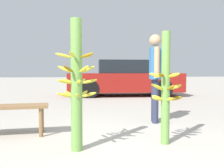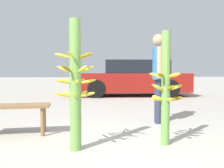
{
  "view_description": "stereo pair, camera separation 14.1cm",
  "coord_description": "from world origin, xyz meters",
  "px_view_note": "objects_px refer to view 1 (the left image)",
  "views": [
    {
      "loc": [
        -0.6,
        -2.73,
        0.97
      ],
      "look_at": [
        -0.01,
        0.63,
        0.8
      ],
      "focal_mm": 40.0,
      "sensor_mm": 36.0,
      "label": 1
    },
    {
      "loc": [
        -0.46,
        -2.75,
        0.97
      ],
      "look_at": [
        -0.01,
        0.63,
        0.8
      ],
      "focal_mm": 40.0,
      "sensor_mm": 36.0,
      "label": 2
    }
  ],
  "objects_px": {
    "vendor_person": "(155,70)",
    "parked_car": "(125,78)",
    "banana_stalk_left": "(76,84)",
    "banana_stalk_center": "(166,88)",
    "market_bench": "(9,111)"
  },
  "relations": [
    {
      "from": "banana_stalk_left",
      "to": "vendor_person",
      "type": "height_order",
      "value": "vendor_person"
    },
    {
      "from": "banana_stalk_center",
      "to": "vendor_person",
      "type": "relative_size",
      "value": 0.9
    },
    {
      "from": "banana_stalk_center",
      "to": "parked_car",
      "type": "height_order",
      "value": "banana_stalk_center"
    },
    {
      "from": "vendor_person",
      "to": "market_bench",
      "type": "xyz_separation_m",
      "value": [
        -2.49,
        -0.61,
        -0.61
      ]
    },
    {
      "from": "vendor_person",
      "to": "market_bench",
      "type": "height_order",
      "value": "vendor_person"
    },
    {
      "from": "banana_stalk_left",
      "to": "banana_stalk_center",
      "type": "xyz_separation_m",
      "value": [
        1.17,
        0.07,
        -0.07
      ]
    },
    {
      "from": "banana_stalk_left",
      "to": "banana_stalk_center",
      "type": "bearing_deg",
      "value": 3.65
    },
    {
      "from": "banana_stalk_center",
      "to": "market_bench",
      "type": "distance_m",
      "value": 2.31
    },
    {
      "from": "banana_stalk_center",
      "to": "vendor_person",
      "type": "xyz_separation_m",
      "value": [
        0.35,
        1.39,
        0.25
      ]
    },
    {
      "from": "market_bench",
      "to": "banana_stalk_center",
      "type": "bearing_deg",
      "value": -22.98
    },
    {
      "from": "banana_stalk_center",
      "to": "banana_stalk_left",
      "type": "bearing_deg",
      "value": -176.35
    },
    {
      "from": "banana_stalk_left",
      "to": "banana_stalk_center",
      "type": "height_order",
      "value": "banana_stalk_left"
    },
    {
      "from": "banana_stalk_left",
      "to": "vendor_person",
      "type": "xyz_separation_m",
      "value": [
        1.52,
        1.46,
        0.18
      ]
    },
    {
      "from": "vendor_person",
      "to": "parked_car",
      "type": "xyz_separation_m",
      "value": [
        0.66,
        5.28,
        -0.31
      ]
    },
    {
      "from": "banana_stalk_left",
      "to": "market_bench",
      "type": "height_order",
      "value": "banana_stalk_left"
    }
  ]
}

